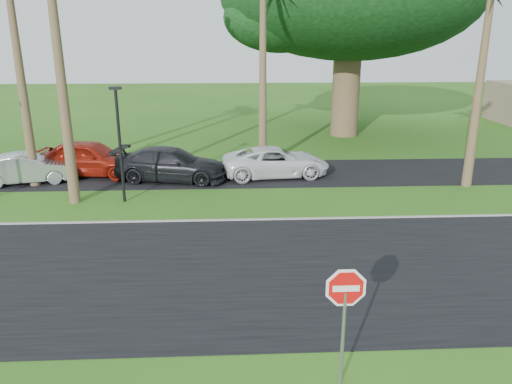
{
  "coord_description": "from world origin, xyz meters",
  "views": [
    {
      "loc": [
        -1.55,
        -11.11,
        6.56
      ],
      "look_at": [
        -0.83,
        3.84,
        1.8
      ],
      "focal_mm": 35.0,
      "sensor_mm": 36.0,
      "label": 1
    }
  ],
  "objects_px": {
    "car_silver": "(27,169)",
    "car_minivan": "(276,162)",
    "stop_sign_near": "(345,303)",
    "car_red": "(89,158)",
    "car_dark": "(171,165)"
  },
  "relations": [
    {
      "from": "stop_sign_near",
      "to": "car_minivan",
      "type": "relative_size",
      "value": 0.52
    },
    {
      "from": "car_minivan",
      "to": "car_silver",
      "type": "bearing_deg",
      "value": 86.67
    },
    {
      "from": "car_red",
      "to": "stop_sign_near",
      "type": "bearing_deg",
      "value": -141.08
    },
    {
      "from": "car_silver",
      "to": "car_dark",
      "type": "bearing_deg",
      "value": -102.7
    },
    {
      "from": "car_silver",
      "to": "car_minivan",
      "type": "height_order",
      "value": "car_minivan"
    },
    {
      "from": "stop_sign_near",
      "to": "car_dark",
      "type": "xyz_separation_m",
      "value": [
        -4.9,
        14.5,
        -1.02
      ]
    },
    {
      "from": "car_silver",
      "to": "car_red",
      "type": "bearing_deg",
      "value": -78.19
    },
    {
      "from": "car_red",
      "to": "car_minivan",
      "type": "bearing_deg",
      "value": -84.78
    },
    {
      "from": "stop_sign_near",
      "to": "car_red",
      "type": "height_order",
      "value": "stop_sign_near"
    },
    {
      "from": "car_silver",
      "to": "car_minivan",
      "type": "relative_size",
      "value": 0.82
    },
    {
      "from": "stop_sign_near",
      "to": "car_red",
      "type": "distance_m",
      "value": 17.96
    },
    {
      "from": "stop_sign_near",
      "to": "car_red",
      "type": "bearing_deg",
      "value": 119.88
    },
    {
      "from": "stop_sign_near",
      "to": "car_silver",
      "type": "bearing_deg",
      "value": 128.54
    },
    {
      "from": "car_silver",
      "to": "car_minivan",
      "type": "bearing_deg",
      "value": -101.09
    },
    {
      "from": "car_dark",
      "to": "car_silver",
      "type": "bearing_deg",
      "value": 101.4
    }
  ]
}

